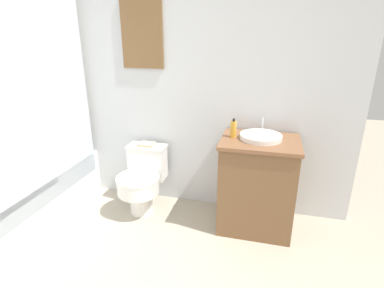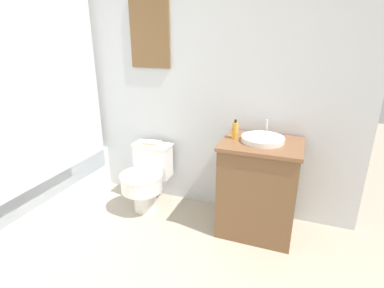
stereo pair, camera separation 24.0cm
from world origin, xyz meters
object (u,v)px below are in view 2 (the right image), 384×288
toilet (147,177)px  book_on_tank (152,143)px  sink (263,139)px  soap_bottle (235,130)px

toilet → book_on_tank: book_on_tank is taller
sink → toilet: bearing=-178.6°
sink → book_on_tank: size_ratio=2.60×
soap_bottle → book_on_tank: (-0.84, 0.12, -0.25)m
sink → book_on_tank: sink is taller
sink → soap_bottle: (-0.23, -0.01, 0.05)m
sink → soap_bottle: soap_bottle is taller
soap_bottle → book_on_tank: soap_bottle is taller
book_on_tank → sink: bearing=-6.1°
toilet → book_on_tank: 0.33m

